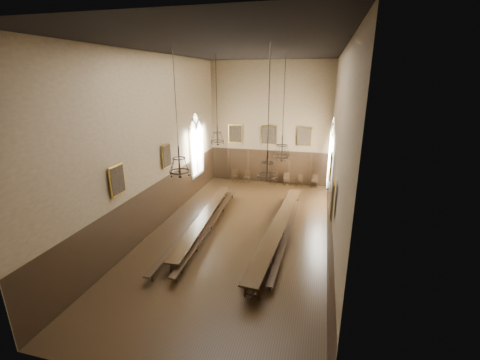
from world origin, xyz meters
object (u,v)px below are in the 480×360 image
at_px(bench_right_outer, 287,235).
at_px(chandelier_front_left, 179,164).
at_px(chair_7, 314,183).
at_px(chandelier_front_right, 267,166).
at_px(table_right, 279,231).
at_px(chair_2, 247,179).
at_px(chair_5, 287,182).
at_px(bench_left_inner, 211,224).
at_px(chair_1, 235,178).
at_px(table_left, 205,222).
at_px(chair_6, 300,183).
at_px(bench_right_inner, 267,232).
at_px(bench_left_outer, 196,223).
at_px(chandelier_back_right, 282,150).
at_px(chair_4, 274,180).
at_px(chandelier_back_left, 217,135).

xyz_separation_m(bench_right_outer, chandelier_front_left, (-4.69, -1.97, 3.90)).
height_order(chair_7, chandelier_front_right, chandelier_front_right).
xyz_separation_m(chair_7, chandelier_front_right, (-1.64, -11.53, 4.31)).
xyz_separation_m(table_right, chair_2, (-3.68, 8.56, -0.14)).
relative_size(chair_5, chandelier_front_left, 0.18).
relative_size(bench_left_inner, chair_1, 11.55).
bearing_deg(table_left, chair_5, 67.52).
bearing_deg(chair_1, bench_right_outer, -73.03).
bearing_deg(chair_6, chair_5, -159.47).
bearing_deg(chair_7, table_left, -125.01).
xyz_separation_m(table_right, bench_right_outer, (0.42, -0.03, -0.16)).
height_order(table_right, bench_right_inner, table_right).
height_order(bench_left_outer, chair_6, chair_6).
relative_size(bench_right_outer, chandelier_front_left, 1.70).
bearing_deg(chandelier_front_left, chandelier_front_right, -12.44).
distance_m(bench_right_outer, chandelier_front_left, 6.42).
height_order(bench_left_inner, chair_1, chair_1).
bearing_deg(table_left, chandelier_front_left, -96.48).
height_order(chair_2, chair_5, chair_5).
height_order(chandelier_back_right, chandelier_front_right, same).
xyz_separation_m(table_left, bench_right_inner, (3.43, -0.17, -0.11)).
distance_m(bench_right_inner, chair_5, 8.50).
height_order(chair_2, chair_7, chair_7).
xyz_separation_m(bench_right_outer, chair_4, (-2.01, 8.66, 0.04)).
bearing_deg(chair_5, chair_1, 159.92).
bearing_deg(bench_left_outer, chair_7, 54.82).
height_order(bench_left_inner, chair_2, chair_2).
xyz_separation_m(bench_left_outer, chair_6, (4.93, 8.50, -0.05)).
height_order(chair_5, chandelier_back_right, chandelier_back_right).
bearing_deg(chair_2, chair_7, 4.25).
bearing_deg(table_right, chair_6, 87.47).
bearing_deg(table_left, chandelier_front_right, -39.09).
relative_size(table_left, chandelier_back_right, 1.76).
relative_size(bench_left_outer, chair_5, 11.07).
height_order(bench_left_outer, chandelier_back_right, chandelier_back_right).
bearing_deg(table_left, chandelier_back_left, 88.77).
distance_m(chair_1, chandelier_front_left, 11.33).
bearing_deg(table_right, bench_left_outer, 178.36).
height_order(chair_6, chandelier_front_right, chandelier_front_right).
xyz_separation_m(bench_left_outer, chair_1, (-0.12, 8.51, -0.03)).
distance_m(chair_6, chandelier_front_right, 12.34).
height_order(table_left, chair_2, chair_2).
xyz_separation_m(chandelier_back_left, chandelier_front_right, (3.78, -5.37, -0.12)).
bearing_deg(chair_5, chair_7, -15.96).
distance_m(chair_1, chair_4, 3.08).
xyz_separation_m(chair_2, chair_4, (2.09, 0.07, 0.03)).
xyz_separation_m(bench_right_inner, chandelier_front_left, (-3.68, -2.04, 3.90)).
relative_size(bench_left_inner, chair_5, 10.77).
xyz_separation_m(bench_left_outer, bench_right_inner, (3.95, -0.10, -0.05)).
relative_size(bench_left_outer, chandelier_back_left, 2.25).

